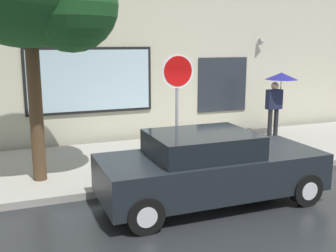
{
  "coord_description": "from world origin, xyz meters",
  "views": [
    {
      "loc": [
        -3.29,
        -6.69,
        3.08
      ],
      "look_at": [
        0.02,
        1.8,
        1.2
      ],
      "focal_mm": 43.36,
      "sensor_mm": 36.0,
      "label": 1
    }
  ],
  "objects_px": {
    "pedestrian_with_umbrella": "(279,86)",
    "stop_sign": "(177,90)",
    "fire_hydrant": "(240,145)",
    "parked_car": "(210,168)"
  },
  "relations": [
    {
      "from": "pedestrian_with_umbrella",
      "to": "stop_sign",
      "type": "distance_m",
      "value": 4.98
    },
    {
      "from": "pedestrian_with_umbrella",
      "to": "stop_sign",
      "type": "height_order",
      "value": "stop_sign"
    },
    {
      "from": "stop_sign",
      "to": "fire_hydrant",
      "type": "bearing_deg",
      "value": 11.59
    },
    {
      "from": "fire_hydrant",
      "to": "stop_sign",
      "type": "height_order",
      "value": "stop_sign"
    },
    {
      "from": "fire_hydrant",
      "to": "stop_sign",
      "type": "bearing_deg",
      "value": -168.41
    },
    {
      "from": "fire_hydrant",
      "to": "pedestrian_with_umbrella",
      "type": "distance_m",
      "value": 3.38
    },
    {
      "from": "parked_car",
      "to": "stop_sign",
      "type": "height_order",
      "value": "stop_sign"
    },
    {
      "from": "parked_car",
      "to": "fire_hydrant",
      "type": "relative_size",
      "value": 5.66
    },
    {
      "from": "pedestrian_with_umbrella",
      "to": "stop_sign",
      "type": "xyz_separation_m",
      "value": [
        -4.41,
        -2.29,
        0.31
      ]
    },
    {
      "from": "stop_sign",
      "to": "parked_car",
      "type": "bearing_deg",
      "value": -89.19
    }
  ]
}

